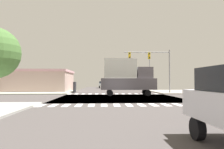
% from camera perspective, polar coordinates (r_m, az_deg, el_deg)
% --- Properties ---
extents(ground, '(90.00, 90.00, 0.05)m').
position_cam_1_polar(ground, '(24.09, 1.87, -6.46)').
color(ground, '#464140').
extents(sidewalk_corner_ne, '(12.00, 12.00, 0.14)m').
position_cam_1_polar(sidewalk_corner_ne, '(38.94, 19.91, -4.45)').
color(sidewalk_corner_ne, '#A09B91').
rests_on(sidewalk_corner_ne, ground).
extents(sidewalk_corner_nw, '(12.00, 12.00, 0.14)m').
position_cam_1_polar(sidewalk_corner_nw, '(37.67, -19.85, -4.54)').
color(sidewalk_corner_nw, '#9A9E8E').
rests_on(sidewalk_corner_nw, ground).
extents(crosswalk_near, '(13.50, 2.00, 0.01)m').
position_cam_1_polar(crosswalk_near, '(16.83, 2.99, -8.36)').
color(crosswalk_near, white).
rests_on(crosswalk_near, ground).
extents(crosswalk_far, '(13.50, 2.00, 0.01)m').
position_cam_1_polar(crosswalk_far, '(31.34, 0.37, -5.34)').
color(crosswalk_far, white).
rests_on(crosswalk_far, ground).
extents(traffic_signal_mast, '(7.18, 0.55, 6.79)m').
position_cam_1_polar(traffic_signal_mast, '(32.66, 10.95, 3.67)').
color(traffic_signal_mast, gray).
rests_on(traffic_signal_mast, ground).
extents(street_lamp, '(1.78, 0.32, 8.12)m').
position_cam_1_polar(street_lamp, '(45.50, 9.99, 1.89)').
color(street_lamp, gray).
rests_on(street_lamp, ground).
extents(bank_building, '(17.66, 10.64, 3.96)m').
position_cam_1_polar(bank_building, '(42.19, -22.25, -1.61)').
color(bank_building, '#BE9F94').
rests_on(bank_building, ground).
extents(sedan_farside_1, '(1.80, 4.30, 1.88)m').
position_cam_1_polar(sedan_farside_1, '(58.15, -2.74, -2.63)').
color(sedan_farside_1, black).
rests_on(sedan_farside_1, ground).
extents(box_truck_crossing_1, '(7.20, 2.40, 4.85)m').
position_cam_1_polar(box_truck_crossing_1, '(27.63, 3.97, -0.49)').
color(box_truck_crossing_1, black).
rests_on(box_truck_crossing_1, ground).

